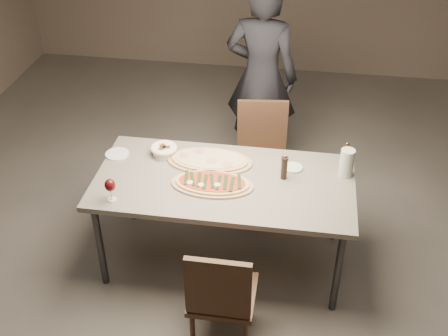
# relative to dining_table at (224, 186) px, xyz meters

# --- Properties ---
(room) EXTENTS (7.00, 7.00, 7.00)m
(room) POSITION_rel_dining_table_xyz_m (0.00, 0.00, 0.71)
(room) COLOR #5F5952
(room) RESTS_ON ground
(dining_table) EXTENTS (1.80, 0.90, 0.75)m
(dining_table) POSITION_rel_dining_table_xyz_m (0.00, 0.00, 0.00)
(dining_table) COLOR slate
(dining_table) RESTS_ON ground
(zucchini_pizza) EXTENTS (0.57, 0.32, 0.05)m
(zucchini_pizza) POSITION_rel_dining_table_xyz_m (-0.07, -0.08, 0.07)
(zucchini_pizza) COLOR tan
(zucchini_pizza) RESTS_ON dining_table
(ham_pizza) EXTENTS (0.62, 0.34, 0.04)m
(ham_pizza) POSITION_rel_dining_table_xyz_m (-0.14, 0.20, 0.07)
(ham_pizza) COLOR tan
(ham_pizza) RESTS_ON dining_table
(bread_basket) EXTENTS (0.20, 0.20, 0.07)m
(bread_basket) POSITION_rel_dining_table_xyz_m (-0.49, 0.25, 0.10)
(bread_basket) COLOR #F9E6CA
(bread_basket) RESTS_ON dining_table
(oil_dish) EXTENTS (0.13, 0.13, 0.02)m
(oil_dish) POSITION_rel_dining_table_xyz_m (0.47, 0.21, 0.07)
(oil_dish) COLOR white
(oil_dish) RESTS_ON dining_table
(pepper_mill_left) EXTENTS (0.05, 0.05, 0.19)m
(pepper_mill_left) POSITION_rel_dining_table_xyz_m (0.41, 0.08, 0.15)
(pepper_mill_left) COLOR black
(pepper_mill_left) RESTS_ON dining_table
(pepper_mill_right) EXTENTS (0.05, 0.05, 0.19)m
(pepper_mill_right) POSITION_rel_dining_table_xyz_m (0.83, 0.32, 0.15)
(pepper_mill_right) COLOR black
(pepper_mill_right) RESTS_ON dining_table
(carafe) EXTENTS (0.10, 0.10, 0.21)m
(carafe) POSITION_rel_dining_table_xyz_m (0.83, 0.19, 0.16)
(carafe) COLOR silver
(carafe) RESTS_ON dining_table
(wine_glass) EXTENTS (0.07, 0.07, 0.16)m
(wine_glass) POSITION_rel_dining_table_xyz_m (-0.70, -0.34, 0.17)
(wine_glass) COLOR silver
(wine_glass) RESTS_ON dining_table
(side_plate) EXTENTS (0.17, 0.17, 0.01)m
(side_plate) POSITION_rel_dining_table_xyz_m (-0.83, 0.19, 0.06)
(side_plate) COLOR white
(side_plate) RESTS_ON dining_table
(chair_near) EXTENTS (0.41, 0.41, 0.86)m
(chair_near) POSITION_rel_dining_table_xyz_m (0.11, -0.80, -0.21)
(chair_near) COLOR #452C1D
(chair_near) RESTS_ON ground
(chair_far) EXTENTS (0.48, 0.48, 0.91)m
(chair_far) POSITION_rel_dining_table_xyz_m (0.20, 0.78, -0.18)
(chair_far) COLOR #452C1D
(chair_far) RESTS_ON ground
(diner) EXTENTS (0.69, 0.50, 1.76)m
(diner) POSITION_rel_dining_table_xyz_m (0.12, 1.39, 0.19)
(diner) COLOR black
(diner) RESTS_ON ground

